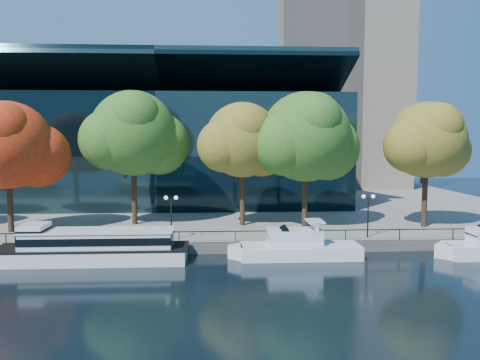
{
  "coord_description": "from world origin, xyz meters",
  "views": [
    {
      "loc": [
        3.19,
        -37.86,
        10.18
      ],
      "look_at": [
        5.69,
        8.0,
        6.13
      ],
      "focal_mm": 35.0,
      "sensor_mm": 36.0,
      "label": 1
    }
  ],
  "objects": [
    {
      "name": "tree_2",
      "position": [
        -5.26,
        12.51,
        10.58
      ],
      "size": [
        11.33,
        9.29,
        14.31
      ],
      "color": "black",
      "rests_on": "promenade"
    },
    {
      "name": "lamp_1",
      "position": [
        -0.78,
        4.5,
        3.98
      ],
      "size": [
        1.26,
        0.36,
        4.03
      ],
      "color": "black",
      "rests_on": "promenade"
    },
    {
      "name": "promenade",
      "position": [
        0.0,
        36.38,
        0.5
      ],
      "size": [
        90.0,
        67.08,
        1.0
      ],
      "color": "slate",
      "rests_on": "ground"
    },
    {
      "name": "office_tower",
      "position": [
        28.0,
        55.0,
        33.02
      ],
      "size": [
        22.5,
        22.5,
        65.9
      ],
      "color": "gray",
      "rests_on": "ground"
    },
    {
      "name": "railing",
      "position": [
        0.0,
        3.25,
        1.94
      ],
      "size": [
        88.2,
        0.08,
        0.99
      ],
      "color": "black",
      "rests_on": "promenade"
    },
    {
      "name": "tree_5",
      "position": [
        25.25,
        9.4,
        9.88
      ],
      "size": [
        9.87,
        8.09,
        13.0
      ],
      "color": "black",
      "rests_on": "promenade"
    },
    {
      "name": "lamp_2",
      "position": [
        17.45,
        4.5,
        3.98
      ],
      "size": [
        1.26,
        0.36,
        4.03
      ],
      "color": "black",
      "rests_on": "promenade"
    },
    {
      "name": "cruiser_near",
      "position": [
        10.02,
        1.03,
        1.02
      ],
      "size": [
        11.31,
        2.91,
        3.28
      ],
      "color": "white",
      "rests_on": "ground"
    },
    {
      "name": "ground",
      "position": [
        0.0,
        0.0,
        0.0
      ],
      "size": [
        160.0,
        160.0,
        0.0
      ],
      "primitive_type": "plane",
      "color": "black",
      "rests_on": "ground"
    },
    {
      "name": "tree_1",
      "position": [
        -16.78,
        8.85,
        9.39
      ],
      "size": [
        10.72,
        8.79,
        12.87
      ],
      "color": "black",
      "rests_on": "promenade"
    },
    {
      "name": "tree_3",
      "position": [
        6.3,
        11.3,
        9.89
      ],
      "size": [
        9.91,
        8.13,
        13.03
      ],
      "color": "black",
      "rests_on": "promenade"
    },
    {
      "name": "convention_building",
      "position": [
        -4.0,
        31.79,
        8.51
      ],
      "size": [
        50.0,
        24.57,
        21.43
      ],
      "color": "black",
      "rests_on": "ground"
    },
    {
      "name": "tree_4",
      "position": [
        12.75,
        9.96,
        10.19
      ],
      "size": [
        11.6,
        9.51,
        14.03
      ],
      "color": "black",
      "rests_on": "promenade"
    },
    {
      "name": "tour_boat",
      "position": [
        -7.35,
        0.7,
        1.38
      ],
      "size": [
        17.16,
        3.83,
        3.26
      ],
      "color": "silver",
      "rests_on": "ground"
    }
  ]
}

